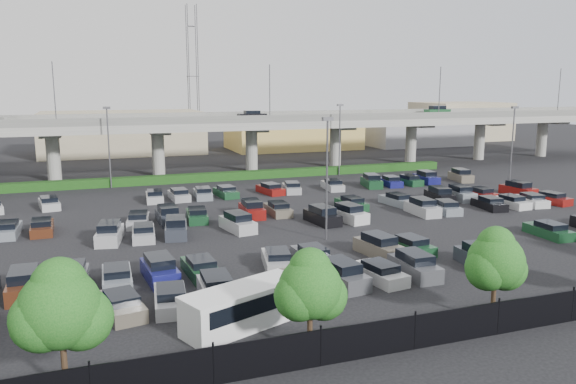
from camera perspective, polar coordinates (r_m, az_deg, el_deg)
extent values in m
plane|color=black|center=(54.90, 0.55, -2.76)|extent=(280.00, 280.00, 0.00)
cube|color=gray|center=(84.34, -7.05, 6.83)|extent=(150.00, 13.00, 1.10)
cube|color=#5F5F5A|center=(78.20, -6.04, 7.33)|extent=(150.00, 0.50, 1.00)
cube|color=#5F5F5A|center=(90.38, -7.95, 7.73)|extent=(150.00, 0.50, 1.00)
cylinder|color=gray|center=(82.75, -22.73, 3.31)|extent=(1.80, 1.80, 6.70)
cube|color=#5F5F5A|center=(82.46, -22.89, 5.48)|extent=(2.60, 9.75, 0.50)
cylinder|color=gray|center=(83.18, -13.05, 3.89)|extent=(1.80, 1.80, 6.70)
cube|color=#5F5F5A|center=(82.88, -13.15, 6.05)|extent=(2.60, 9.75, 0.50)
cylinder|color=gray|center=(85.91, -3.72, 4.35)|extent=(1.80, 1.80, 6.70)
cube|color=#5F5F5A|center=(85.62, -3.75, 6.44)|extent=(2.60, 9.75, 0.50)
cylinder|color=gray|center=(90.75, 4.83, 4.67)|extent=(1.80, 1.80, 6.70)
cube|color=#5F5F5A|center=(90.48, 4.86, 6.65)|extent=(2.60, 9.75, 0.50)
cylinder|color=gray|center=(97.37, 12.38, 4.86)|extent=(1.80, 1.80, 6.70)
cube|color=#5F5F5A|center=(97.12, 12.45, 6.71)|extent=(2.60, 9.75, 0.50)
cylinder|color=gray|center=(105.45, 18.87, 4.97)|extent=(1.80, 1.80, 6.70)
cube|color=#5F5F5A|center=(105.22, 18.97, 6.67)|extent=(2.60, 9.75, 0.50)
cylinder|color=gray|center=(114.67, 24.38, 5.00)|extent=(1.80, 1.80, 6.70)
cube|color=#5F5F5A|center=(114.46, 24.50, 6.57)|extent=(2.60, 9.75, 0.50)
cube|color=black|center=(88.67, -3.68, 7.70)|extent=(4.40, 1.82, 0.82)
cube|color=black|center=(88.64, -3.68, 8.10)|extent=(2.30, 1.60, 0.50)
cube|color=#184525|center=(103.37, 14.92, 7.84)|extent=(4.40, 1.82, 1.05)
cube|color=black|center=(103.33, 14.95, 8.29)|extent=(2.60, 1.60, 0.65)
cylinder|color=#505055|center=(76.08, -22.65, 9.14)|extent=(0.14, 0.14, 8.00)
cylinder|color=#505055|center=(79.86, -1.87, 9.97)|extent=(0.14, 0.14, 8.00)
cylinder|color=#505055|center=(92.38, 15.15, 9.70)|extent=(0.14, 0.14, 8.00)
cylinder|color=#505055|center=(107.85, 25.82, 9.10)|extent=(0.14, 0.14, 8.00)
cube|color=#113810|center=(78.30, -5.80, 1.64)|extent=(66.00, 1.60, 1.10)
cube|color=black|center=(31.15, 19.12, -12.27)|extent=(70.00, 0.06, 1.80)
cylinder|color=black|center=(25.02, -19.43, -17.94)|extent=(0.10, 0.10, 2.00)
cylinder|color=black|center=(25.41, -7.58, -16.91)|extent=(0.10, 0.10, 2.00)
cylinder|color=black|center=(26.76, 3.33, -15.35)|extent=(0.10, 0.10, 2.00)
cylinder|color=black|center=(28.92, 12.75, -13.54)|extent=(0.10, 0.10, 2.00)
cylinder|color=black|center=(31.72, 20.57, -11.75)|extent=(0.10, 0.10, 2.00)
cylinder|color=black|center=(35.02, 26.94, -10.11)|extent=(0.10, 0.10, 2.00)
cylinder|color=#332316|center=(26.39, -21.73, -16.30)|extent=(0.26, 0.26, 2.18)
sphere|color=#144B15|center=(25.33, -22.15, -10.89)|extent=(3.39, 3.39, 3.39)
sphere|color=#144B15|center=(25.61, -20.25, -11.98)|extent=(2.67, 2.67, 2.67)
sphere|color=#144B15|center=(25.44, -23.63, -11.80)|extent=(2.67, 2.67, 2.67)
sphere|color=#144B15|center=(25.12, -22.21, -8.73)|extent=(2.30, 2.30, 2.30)
cylinder|color=#332316|center=(27.87, 2.23, -14.28)|extent=(0.26, 0.26, 1.96)
sphere|color=#144B15|center=(26.95, 2.27, -9.67)|extent=(3.04, 3.04, 3.04)
sphere|color=#144B15|center=(27.49, 3.57, -10.48)|extent=(2.39, 2.39, 2.39)
sphere|color=#144B15|center=(26.79, 1.12, -10.53)|extent=(2.39, 2.39, 2.39)
sphere|color=#144B15|center=(26.78, 2.26, -7.83)|extent=(2.06, 2.06, 2.06)
cylinder|color=#332316|center=(33.47, 20.10, -10.56)|extent=(0.26, 0.26, 1.97)
sphere|color=#144B15|center=(32.71, 20.37, -6.61)|extent=(3.07, 3.07, 3.07)
sphere|color=#144B15|center=(33.39, 21.14, -7.30)|extent=(2.41, 2.41, 2.41)
sphere|color=#144B15|center=(32.37, 19.60, -7.35)|extent=(2.41, 2.41, 2.41)
sphere|color=#144B15|center=(32.58, 20.39, -5.07)|extent=(2.08, 2.08, 2.08)
cube|color=white|center=(30.83, -4.55, -11.76)|extent=(7.15, 4.64, 1.98)
cube|color=black|center=(30.65, -4.57, -10.94)|extent=(6.30, 4.34, 0.90)
cube|color=white|center=(30.42, -4.58, -9.83)|extent=(7.27, 4.77, 0.24)
cube|color=navy|center=(33.90, -21.27, -11.20)|extent=(2.72, 4.69, 1.05)
cube|color=black|center=(33.61, -21.36, -9.90)|extent=(2.12, 2.88, 0.65)
cube|color=#6A6253|center=(33.93, -16.53, -11.09)|extent=(2.60, 4.66, 0.82)
cube|color=black|center=(33.53, -16.57, -10.21)|extent=(2.00, 2.56, 0.50)
cube|color=#BBBBBD|center=(34.15, -11.84, -10.73)|extent=(2.23, 4.55, 0.82)
cube|color=black|center=(33.74, -11.84, -9.85)|extent=(1.81, 2.44, 0.50)
cube|color=#ADAEB2|center=(34.54, -7.26, -10.13)|extent=(2.01, 4.48, 1.05)
cube|color=black|center=(34.26, -7.29, -8.84)|extent=(1.72, 2.67, 0.65)
cube|color=#6A6253|center=(36.06, 1.42, -9.32)|extent=(2.16, 4.53, 0.82)
cube|color=black|center=(35.67, 1.54, -8.48)|extent=(1.78, 2.42, 0.50)
cube|color=#4C4E53|center=(37.05, 5.44, -8.63)|extent=(2.38, 4.60, 1.05)
cube|color=black|center=(36.78, 5.46, -7.42)|extent=(1.93, 2.79, 0.65)
cube|color=white|center=(38.28, 9.20, -8.26)|extent=(2.45, 4.62, 0.82)
cube|color=black|center=(37.92, 9.38, -7.45)|extent=(1.92, 2.51, 0.50)
cube|color=#4C4E53|center=(39.59, 12.73, -7.57)|extent=(1.87, 4.42, 1.05)
cube|color=black|center=(39.35, 12.78, -6.44)|extent=(1.63, 2.62, 0.65)
cube|color=#30343E|center=(42.70, 19.02, -6.55)|extent=(2.17, 4.53, 1.05)
cube|color=black|center=(42.48, 19.09, -5.50)|extent=(1.80, 2.72, 0.65)
cube|color=#502615|center=(38.81, -25.21, -8.73)|extent=(1.84, 4.41, 1.05)
cube|color=black|center=(38.56, -25.31, -7.57)|extent=(1.62, 2.61, 0.65)
cube|color=#4C4E53|center=(38.60, -21.11, -8.52)|extent=(2.20, 4.54, 1.05)
cube|color=black|center=(38.35, -21.19, -7.36)|extent=(1.82, 2.73, 0.65)
cube|color=gray|center=(38.63, -16.98, -8.42)|extent=(1.93, 4.45, 0.82)
cube|color=black|center=(38.25, -17.02, -7.62)|extent=(1.66, 2.34, 0.50)
cube|color=navy|center=(38.78, -12.90, -7.97)|extent=(2.21, 4.55, 1.05)
cube|color=black|center=(38.53, -12.95, -6.81)|extent=(1.83, 2.73, 0.65)
cube|color=#184525|center=(39.20, -8.86, -7.80)|extent=(2.10, 4.51, 0.82)
cube|color=black|center=(38.82, -8.83, -7.00)|extent=(1.75, 2.40, 0.50)
cube|color=#BBBBBD|center=(40.51, -1.15, -7.05)|extent=(2.65, 4.67, 0.82)
cube|color=black|center=(40.15, -1.06, -6.28)|extent=(2.02, 2.57, 0.50)
cube|color=#4C4E53|center=(41.43, 2.48, -6.66)|extent=(1.89, 4.43, 0.82)
cube|color=black|center=(41.07, 2.60, -5.90)|extent=(1.64, 2.33, 0.50)
cube|color=#6A6253|center=(43.69, 9.21, -5.71)|extent=(2.43, 4.61, 1.05)
cube|color=black|center=(43.47, 9.25, -4.67)|extent=(1.96, 2.80, 0.65)
cube|color=#184525|center=(45.08, 12.29, -5.46)|extent=(2.26, 4.56, 0.82)
cube|color=black|center=(44.75, 12.45, -4.75)|extent=(1.83, 2.45, 0.50)
cube|color=#184525|center=(53.48, 24.93, -3.68)|extent=(2.00, 4.47, 0.82)
cube|color=black|center=(53.21, 25.13, -3.07)|extent=(1.70, 2.36, 0.50)
cube|color=#BBBBBD|center=(49.15, -17.66, -4.24)|extent=(2.58, 4.66, 1.05)
cube|color=black|center=(48.95, -17.72, -3.31)|extent=(2.04, 2.85, 0.65)
cube|color=#ADAEB2|center=(49.33, -14.46, -4.16)|extent=(2.19, 4.54, 0.82)
cube|color=black|center=(48.98, -14.47, -3.50)|extent=(1.79, 2.43, 0.50)
cube|color=#30343E|center=(49.60, -11.30, -3.81)|extent=(2.47, 4.63, 1.05)
cube|color=black|center=(49.40, -11.33, -2.89)|extent=(1.98, 2.81, 0.65)
cube|color=#BBBBBD|center=(50.64, -5.13, -3.34)|extent=(2.59, 4.66, 1.05)
cube|color=black|center=(50.45, -5.14, -2.44)|extent=(2.05, 2.85, 0.65)
cube|color=black|center=(53.24, 3.50, -2.63)|extent=(2.33, 4.58, 1.05)
cube|color=black|center=(53.06, 3.51, -1.76)|extent=(1.90, 2.77, 0.65)
cube|color=white|center=(54.36, 6.17, -2.39)|extent=(2.55, 4.65, 1.05)
cube|color=black|center=(54.18, 6.19, -1.55)|extent=(2.02, 2.84, 0.65)
cube|color=#ADAEB2|center=(58.37, 13.48, -1.72)|extent=(1.96, 4.46, 1.05)
cube|color=black|center=(58.21, 13.52, -0.93)|extent=(1.69, 2.65, 0.65)
cube|color=gray|center=(59.92, 15.69, -1.62)|extent=(2.56, 4.65, 0.82)
cube|color=black|center=(59.64, 15.82, -1.07)|extent=(1.98, 2.54, 0.50)
cube|color=black|center=(63.23, 19.76, -1.23)|extent=(2.36, 4.59, 0.82)
cube|color=black|center=(62.96, 19.91, -0.70)|extent=(1.88, 2.48, 0.50)
cube|color=white|center=(64.99, 21.64, -1.04)|extent=(2.08, 4.50, 0.82)
cube|color=black|center=(64.73, 21.79, -0.53)|extent=(1.74, 2.39, 0.50)
cube|color=white|center=(66.82, 23.41, -0.87)|extent=(2.47, 4.63, 0.82)
cube|color=black|center=(66.57, 23.57, -0.37)|extent=(1.93, 2.52, 0.50)
cube|color=maroon|center=(68.72, 25.09, -0.70)|extent=(2.49, 4.63, 0.82)
cube|color=black|center=(68.47, 25.25, -0.21)|extent=(1.95, 2.52, 0.50)
cube|color=gray|center=(54.47, -26.58, -3.57)|extent=(1.98, 4.46, 0.82)
cube|color=black|center=(54.14, -26.66, -2.98)|extent=(1.69, 2.36, 0.50)
cube|color=#502615|center=(54.18, -23.69, -3.41)|extent=(1.93, 4.44, 0.82)
cube|color=black|center=(53.85, -23.76, -2.81)|extent=(1.66, 2.34, 0.50)
cube|color=#ADAEB2|center=(54.17, -14.96, -2.87)|extent=(2.50, 4.63, 0.82)
cube|color=black|center=(53.84, -14.98, -2.26)|extent=(1.95, 2.53, 0.50)
cube|color=#30343E|center=(54.41, -12.08, -2.56)|extent=(1.96, 4.46, 1.05)
cube|color=black|center=(54.24, -12.12, -1.71)|extent=(1.68, 2.65, 0.65)
cube|color=#184525|center=(54.85, -9.23, -2.47)|extent=(2.27, 4.57, 0.82)
cube|color=black|center=(54.52, -9.21, -1.87)|extent=(1.83, 2.46, 0.50)
cube|color=maroon|center=(56.04, -3.70, -1.96)|extent=(2.02, 4.48, 1.05)
cube|color=black|center=(55.87, -3.71, -1.14)|extent=(1.72, 2.67, 0.65)
cube|color=#6A6253|center=(56.86, -1.03, -1.87)|extent=(1.90, 4.43, 0.82)
cube|color=black|center=(56.55, -0.97, -1.29)|extent=(1.64, 2.33, 0.50)
cube|color=#184525|center=(59.95, 6.46, -1.28)|extent=(2.07, 4.50, 0.82)
cube|color=black|center=(59.65, 6.55, -0.73)|extent=(1.73, 2.39, 0.50)
cube|color=gray|center=(62.54, 10.99, -0.92)|extent=(2.39, 4.60, 0.82)
cube|color=black|center=(62.25, 11.10, -0.38)|extent=(1.89, 2.49, 0.50)
cube|color=black|center=(65.46, 15.14, -0.48)|extent=(2.45, 4.62, 1.05)
cube|color=black|center=(65.31, 15.17, 0.23)|extent=(1.97, 2.81, 0.65)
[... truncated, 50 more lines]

